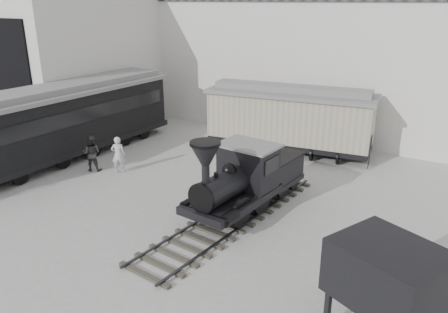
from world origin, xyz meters
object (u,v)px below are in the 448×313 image
Objects in this scene: locomotive at (243,182)px; visitor_b at (92,153)px; visitor_a at (118,155)px; coal_hopper at (387,281)px; boxcar at (289,117)px; passenger_coach at (70,120)px.

locomotive is 5.53× the size of visitor_b.
coal_hopper is at bearing 124.77° from visitor_a.
visitor_b is at bearing -140.12° from boxcar.
boxcar is (-1.47, 7.92, 0.68)m from locomotive.
locomotive is 1.06× the size of boxcar.
visitor_a is at bearing 172.94° from visitor_b.
boxcar is 10.70m from visitor_b.
locomotive is at bearing -4.08° from passenger_coach.
locomotive reaches higher than coal_hopper.
passenger_coach is at bearing -152.19° from boxcar.
coal_hopper is (15.03, -4.47, 0.84)m from visitor_b.
boxcar is 11.92m from passenger_coach.
coal_hopper is at bearing -16.01° from passenger_coach.
visitor_b is 15.70m from coal_hopper.
coal_hopper is (13.70, -4.96, 0.82)m from visitor_a.
coal_hopper is at bearing 135.91° from visitor_b.
boxcar is 14.60m from coal_hopper.
boxcar is 0.68× the size of passenger_coach.
passenger_coach reaches higher than visitor_a.
boxcar is at bearing -160.02° from visitor_b.
passenger_coach is at bearing -41.89° from visitor_a.
visitor_a is (-7.33, 0.57, -0.36)m from locomotive.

